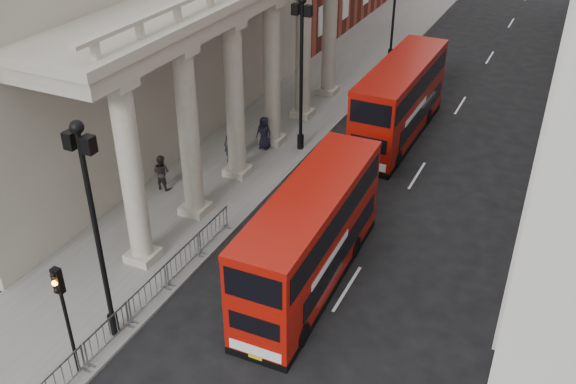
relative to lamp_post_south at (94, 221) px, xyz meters
The scene contains 12 objects.
sidewalk_west 26.56m from the lamp_post_south, 95.27° to the left, with size 6.00×140.00×0.12m, color slate.
kerb 26.45m from the lamp_post_south, 88.79° to the left, with size 0.20×140.00×0.14m, color slate.
portico_building 17.18m from the lamp_post_south, 125.27° to the left, with size 9.00×28.00×12.00m, color #A19887.
lamp_post_south is the anchor object (origin of this frame).
lamp_post_mid 16.00m from the lamp_post_south, 90.00° to the left, with size 1.05×0.44×8.32m.
traffic_light 2.71m from the lamp_post_south, 87.16° to the right, with size 0.28×0.33×4.30m.
crowd_barriers 4.60m from the lamp_post_south, 81.98° to the right, with size 0.50×18.75×1.10m.
bus_near 8.17m from the lamp_post_south, 48.82° to the left, with size 2.62×9.85×4.23m.
bus_far 20.57m from the lamp_post_south, 77.92° to the left, with size 2.55×10.19×4.39m.
pedestrian_a 13.85m from the lamp_post_south, 101.63° to the left, with size 0.69×0.45×1.89m, color black.
pedestrian_b 10.83m from the lamp_post_south, 115.27° to the left, with size 0.88×0.68×1.81m, color black.
pedestrian_c 15.75m from the lamp_post_south, 96.80° to the left, with size 0.90×0.58×1.84m, color black.
Camera 1 is at (12.37, -8.74, 16.30)m, focal length 40.00 mm.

